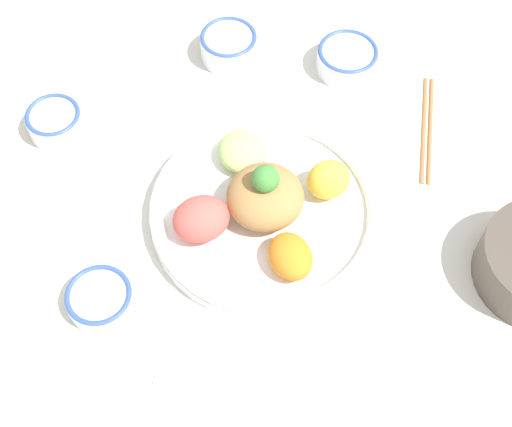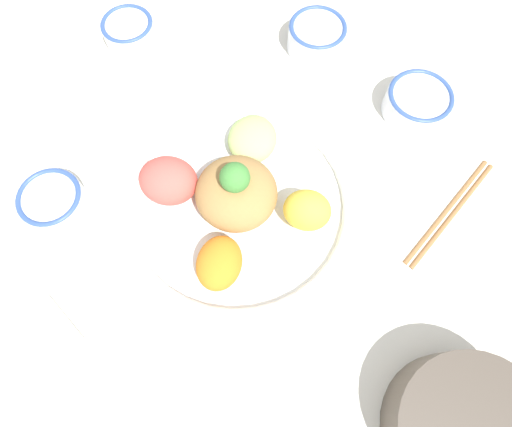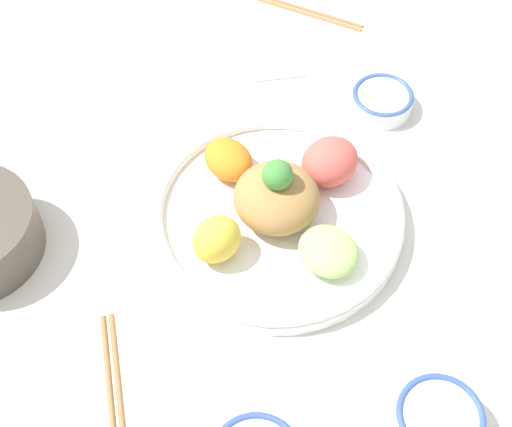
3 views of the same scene
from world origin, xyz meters
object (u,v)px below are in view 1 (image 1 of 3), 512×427
Objects in this scene: salad_platter at (264,207)px; sauce_bowl_dark at (347,58)px; chopsticks_pair_near at (427,128)px; rice_bowl_blue at (55,121)px; rice_bowl_plain at (229,45)px; serving_spoon_main at (66,62)px; sauce_bowl_red at (100,298)px; serving_spoon_extra at (210,392)px.

sauce_bowl_dark is (0.30, 0.12, -0.00)m from salad_platter.
salad_platter is at bearing 130.86° from chopsticks_pair_near.
rice_bowl_blue is 0.49× the size of chopsticks_pair_near.
rice_bowl_plain is (-0.13, 0.15, 0.00)m from sauce_bowl_dark.
rice_bowl_blue is at bearing 153.84° from sauce_bowl_dark.
rice_bowl_blue is at bearing 98.70° from serving_spoon_main.
rice_bowl_plain reaches higher than sauce_bowl_red.
chopsticks_pair_near is 0.60m from serving_spoon_main.
rice_bowl_blue is 0.86× the size of sauce_bowl_dark.
serving_spoon_main is (-0.34, 0.50, -0.00)m from chopsticks_pair_near.
chopsticks_pair_near is at bearing -89.43° from sauce_bowl_dark.
rice_bowl_blue is at bearing 111.59° from salad_platter.
rice_bowl_plain reaches higher than serving_spoon_extra.
sauce_bowl_red is 0.56m from chopsticks_pair_near.
chopsticks_pair_near is at bearing -10.19° from salad_platter.
salad_platter is 0.27m from serving_spoon_extra.
sauce_bowl_red is at bearing 169.67° from salad_platter.
salad_platter is at bearing -10.33° from sauce_bowl_red.
serving_spoon_extra is (-0.52, -0.27, -0.02)m from sauce_bowl_dark.
serving_spoon_extra is (-0.22, -0.14, -0.02)m from salad_platter.
sauce_bowl_red is at bearing -26.98° from serving_spoon_extra.
rice_bowl_plain is 0.27m from serving_spoon_main.
salad_platter is at bearing -157.68° from sauce_bowl_dark.
salad_platter is at bearing -122.18° from rice_bowl_plain.
chopsticks_pair_near is (0.00, -0.18, -0.02)m from sauce_bowl_dark.
chopsticks_pair_near is (0.43, -0.39, -0.02)m from rice_bowl_blue.
rice_bowl_blue is 0.14m from serving_spoon_main.
serving_spoon_extra is (0.03, -0.19, -0.01)m from sauce_bowl_red.
sauce_bowl_red reaches higher than chopsticks_pair_near.
serving_spoon_main is at bearing -53.05° from serving_spoon_extra.
salad_platter is 0.26m from sauce_bowl_red.
sauce_bowl_red reaches higher than serving_spoon_main.
serving_spoon_extra is at bearing -147.14° from salad_platter.
chopsticks_pair_near is at bearing -10.25° from sauce_bowl_red.
sauce_bowl_dark is at bearing -98.58° from serving_spoon_extra.
rice_bowl_plain reaches higher than serving_spoon_main.
rice_bowl_plain is at bearing 57.82° from salad_platter.
sauce_bowl_red is 0.96× the size of rice_bowl_plain.
salad_platter is at bearing -92.83° from serving_spoon_extra.
rice_bowl_blue reaches higher than serving_spoon_extra.
sauce_bowl_dark is 0.59m from serving_spoon_extra.
serving_spoon_extra is at bearing -133.50° from rice_bowl_plain.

